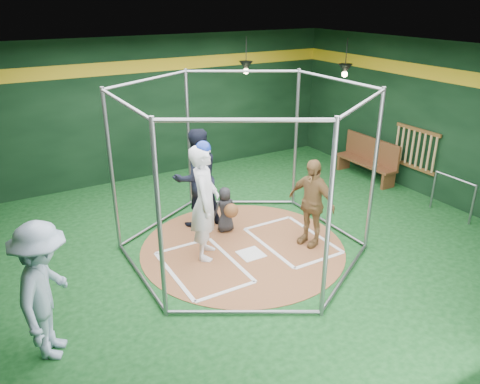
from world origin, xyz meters
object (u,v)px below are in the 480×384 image
visitor_leopard (311,203)px  umpire (196,178)px  batter_figure (205,201)px  dugout_bench (368,158)px

visitor_leopard → umpire: bearing=-157.5°
visitor_leopard → umpire: umpire is taller
batter_figure → dugout_bench: size_ratio=1.20×
visitor_leopard → dugout_bench: size_ratio=0.93×
batter_figure → visitor_leopard: bearing=-16.9°
batter_figure → umpire: batter_figure is taller
visitor_leopard → umpire: size_ratio=0.83×
visitor_leopard → umpire: 2.33m
batter_figure → umpire: bearing=71.2°
batter_figure → visitor_leopard: batter_figure is taller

